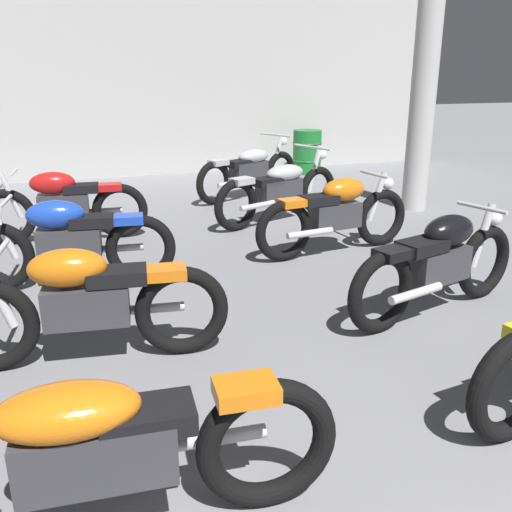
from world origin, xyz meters
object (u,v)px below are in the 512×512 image
object	(u,v)px
motorcycle_right_row_2	(439,262)
motorcycle_right_row_4	(280,188)
motorcycle_right_row_3	(336,213)
motorcycle_right_row_5	(250,169)
oil_drum	(307,152)
support_pillar	(423,98)
motorcycle_left_row_3	(68,240)
motorcycle_left_row_2	(85,302)
motorcycle_left_row_4	(63,204)
motorcycle_left_row_1	(94,449)

from	to	relation	value
motorcycle_right_row_2	motorcycle_right_row_4	world-z (taller)	motorcycle_right_row_4
motorcycle_right_row_4	motorcycle_right_row_3	bearing A→B (deg)	-87.48
motorcycle_right_row_4	motorcycle_right_row_5	size ratio (longest dim) A/B	1.03
oil_drum	support_pillar	bearing A→B (deg)	-85.78
support_pillar	motorcycle_left_row_3	bearing A→B (deg)	-161.56
motorcycle_left_row_2	motorcycle_right_row_3	size ratio (longest dim) A/B	1.00
motorcycle_right_row_5	motorcycle_right_row_4	bearing A→B (deg)	-93.58
oil_drum	motorcycle_left_row_4	bearing A→B (deg)	-144.29
motorcycle_left_row_2	motorcycle_left_row_4	size ratio (longest dim) A/B	1.00
motorcycle_left_row_1	motorcycle_right_row_3	xyz separation A→B (m)	(2.83, 3.34, 0.01)
motorcycle_right_row_2	motorcycle_right_row_4	distance (m)	3.30
motorcycle_right_row_2	motorcycle_right_row_3	xyz separation A→B (m)	(-0.05, 1.78, 0.00)
motorcycle_left_row_1	motorcycle_right_row_2	distance (m)	3.27
motorcycle_left_row_1	motorcycle_right_row_3	world-z (taller)	motorcycle_left_row_1
motorcycle_right_row_2	oil_drum	world-z (taller)	motorcycle_right_row_2
support_pillar	motorcycle_left_row_2	world-z (taller)	support_pillar
support_pillar	motorcycle_right_row_5	xyz separation A→B (m)	(-2.05, 1.58, -1.15)
motorcycle_left_row_1	motorcycle_right_row_3	distance (m)	4.38
motorcycle_left_row_1	motorcycle_left_row_2	bearing A→B (deg)	88.15
support_pillar	oil_drum	distance (m)	3.56
motorcycle_left_row_4	motorcycle_right_row_3	size ratio (longest dim) A/B	1.00
support_pillar	motorcycle_right_row_4	world-z (taller)	support_pillar
motorcycle_right_row_3	motorcycle_left_row_1	bearing A→B (deg)	-130.33
motorcycle_right_row_3	motorcycle_right_row_5	bearing A→B (deg)	89.40
motorcycle_left_row_4	motorcycle_right_row_4	bearing A→B (deg)	0.50
motorcycle_left_row_2	motorcycle_right_row_4	distance (m)	4.20
motorcycle_right_row_3	oil_drum	world-z (taller)	motorcycle_right_row_3
support_pillar	oil_drum	size ratio (longest dim) A/B	3.76
motorcycle_left_row_1	motorcycle_left_row_3	world-z (taller)	motorcycle_left_row_1
motorcycle_right_row_2	oil_drum	distance (m)	6.89
motorcycle_right_row_4	motorcycle_right_row_5	distance (m)	1.59
motorcycle_left_row_1	motorcycle_left_row_4	bearing A→B (deg)	90.39
oil_drum	motorcycle_right_row_2	bearing A→B (deg)	-105.05
motorcycle_left_row_3	motorcycle_right_row_4	xyz separation A→B (m)	(2.78, 1.64, -0.01)
support_pillar	motorcycle_right_row_4	xyz separation A→B (m)	(-2.15, -0.01, -1.15)
motorcycle_left_row_2	motorcycle_left_row_3	distance (m)	1.57
motorcycle_left_row_2	oil_drum	bearing A→B (deg)	54.89
motorcycle_right_row_2	support_pillar	bearing A→B (deg)	58.36
motorcycle_left_row_4	motorcycle_right_row_5	world-z (taller)	motorcycle_right_row_5
motorcycle_right_row_5	oil_drum	world-z (taller)	motorcycle_right_row_5
motorcycle_left_row_3	motorcycle_right_row_5	bearing A→B (deg)	48.24
support_pillar	motorcycle_right_row_2	distance (m)	4.05
motorcycle_right_row_4	motorcycle_left_row_1	bearing A→B (deg)	-119.67
motorcycle_left_row_4	oil_drum	bearing A→B (deg)	35.71
motorcycle_right_row_3	motorcycle_right_row_2	bearing A→B (deg)	-88.51
support_pillar	motorcycle_right_row_3	world-z (taller)	support_pillar
motorcycle_left_row_1	motorcycle_right_row_3	size ratio (longest dim) A/B	1.10
motorcycle_left_row_4	motorcycle_right_row_4	size ratio (longest dim) A/B	0.96
support_pillar	motorcycle_right_row_2	bearing A→B (deg)	-121.64
support_pillar	motorcycle_right_row_4	size ratio (longest dim) A/B	1.55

